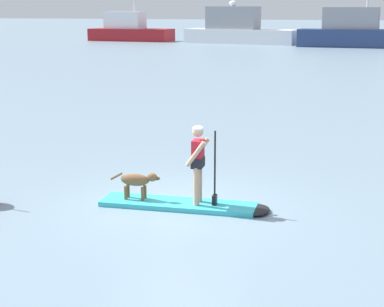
# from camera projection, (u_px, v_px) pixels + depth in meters

# --- Properties ---
(ground_plane) EXTENTS (400.00, 400.00, 0.00)m
(ground_plane) POSITION_uv_depth(u_px,v_px,m) (178.00, 207.00, 13.07)
(ground_plane) COLOR gray
(paddleboard) EXTENTS (3.52, 0.95, 0.10)m
(paddleboard) POSITION_uv_depth(u_px,v_px,m) (189.00, 205.00, 13.00)
(paddleboard) COLOR #33B2BF
(paddleboard) RESTS_ON ground_plane
(person_paddler) EXTENTS (0.61, 0.49, 1.61)m
(person_paddler) POSITION_uv_depth(u_px,v_px,m) (199.00, 159.00, 12.74)
(person_paddler) COLOR tan
(person_paddler) RESTS_ON paddleboard
(dog) EXTENTS (1.08, 0.25, 0.58)m
(dog) POSITION_uv_depth(u_px,v_px,m) (137.00, 181.00, 13.15)
(dog) COLOR brown
(dog) RESTS_ON paddleboard
(moored_boat_center) EXTENTS (10.28, 4.14, 10.17)m
(moored_boat_center) POSITION_uv_depth(u_px,v_px,m) (129.00, 30.00, 77.25)
(moored_boat_center) COLOR maroon
(moored_boat_center) RESTS_ON ground_plane
(moored_boat_far_port) EXTENTS (13.23, 5.44, 4.74)m
(moored_boat_far_port) POSITION_uv_depth(u_px,v_px,m) (238.00, 30.00, 71.55)
(moored_boat_far_port) COLOR white
(moored_boat_far_port) RESTS_ON ground_plane
(moored_boat_outer) EXTENTS (12.45, 4.09, 9.97)m
(moored_boat_outer) POSITION_uv_depth(u_px,v_px,m) (357.00, 32.00, 64.94)
(moored_boat_outer) COLOR navy
(moored_boat_outer) RESTS_ON ground_plane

